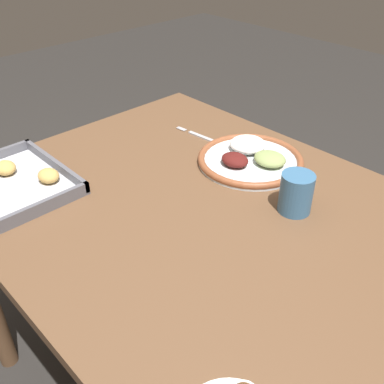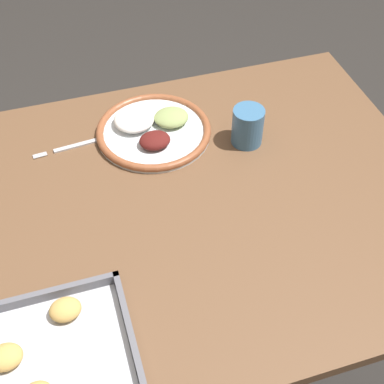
% 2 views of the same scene
% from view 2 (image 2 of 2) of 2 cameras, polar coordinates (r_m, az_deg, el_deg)
% --- Properties ---
extents(ground_plane, '(8.00, 8.00, 0.00)m').
position_cam_2_polar(ground_plane, '(1.88, 0.34, -16.42)').
color(ground_plane, '#282623').
extents(dining_table, '(1.16, 0.93, 0.76)m').
position_cam_2_polar(dining_table, '(1.33, 0.47, -3.93)').
color(dining_table, brown).
rests_on(dining_table, ground_plane).
extents(dinner_plate, '(0.30, 0.30, 0.05)m').
position_cam_2_polar(dinner_plate, '(1.41, -4.21, 6.69)').
color(dinner_plate, silver).
rests_on(dinner_plate, dining_table).
extents(fork, '(0.22, 0.03, 0.00)m').
position_cam_2_polar(fork, '(1.41, -11.77, 5.00)').
color(fork, '#B2B2B7').
rests_on(fork, dining_table).
extents(baking_tray, '(0.33, 0.26, 0.04)m').
position_cam_2_polar(baking_tray, '(1.05, -15.90, -16.51)').
color(baking_tray, '#595960').
rests_on(baking_tray, dining_table).
extents(drinking_cup, '(0.08, 0.08, 0.10)m').
position_cam_2_polar(drinking_cup, '(1.36, 5.96, 6.99)').
color(drinking_cup, '#38668E').
rests_on(drinking_cup, dining_table).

